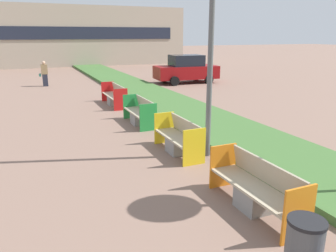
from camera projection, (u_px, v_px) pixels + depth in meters
planter_grass_strip at (208, 122)px, 11.96m from camera, size 2.80×120.00×0.18m
building_backdrop at (86, 36)px, 36.61m from camera, size 20.29×8.10×6.01m
bench_orange_frame at (256, 191)px, 6.07m from camera, size 0.65×2.19×0.94m
bench_yellow_frame at (179, 140)px, 9.01m from camera, size 0.65×1.96×0.94m
bench_green_frame at (140, 114)px, 11.92m from camera, size 0.65×1.99×0.94m
bench_red_frame at (115, 97)px, 15.12m from camera, size 0.65×2.38×0.94m
litter_bin at (303, 250)px, 4.27m from camera, size 0.49×0.49×0.90m
pedestrian_walking at (44, 74)px, 20.59m from camera, size 0.53×0.24×1.57m
parked_car_distant at (186, 69)px, 21.98m from camera, size 4.32×2.08×1.86m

